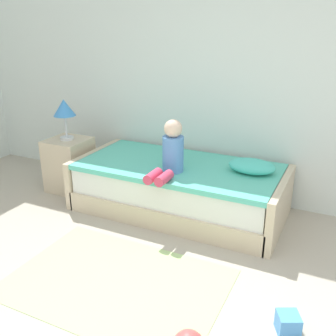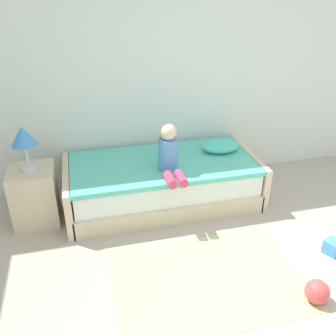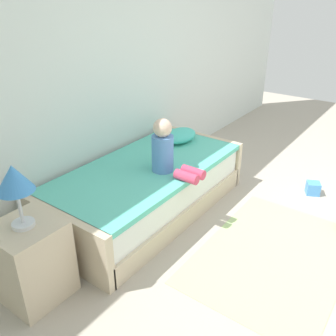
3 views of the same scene
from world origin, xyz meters
name	(u,v)px [view 1 (image 1 of 3)]	position (x,y,z in m)	size (l,w,h in m)	color
wall_rear	(259,64)	(0.00, 2.60, 1.45)	(7.20, 0.10, 2.90)	silver
bed	(179,188)	(-0.58, 2.00, 0.25)	(2.11, 1.00, 0.50)	beige
nightstand	(70,165)	(-1.93, 1.95, 0.30)	(0.44, 0.44, 0.60)	beige
table_lamp	(64,110)	(-1.93, 1.95, 0.94)	(0.24, 0.24, 0.45)	silver
child_figure	(171,152)	(-0.56, 1.77, 0.70)	(0.20, 0.51, 0.50)	#598CD1
pillow	(252,166)	(0.12, 2.10, 0.56)	(0.44, 0.30, 0.13)	#4CCCBC
area_rug	(117,282)	(-0.50, 0.70, 0.00)	(1.60, 1.10, 0.01)	#B2D189
toy_block	(288,323)	(0.74, 0.75, 0.07)	(0.14, 0.14, 0.14)	#4C99E5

